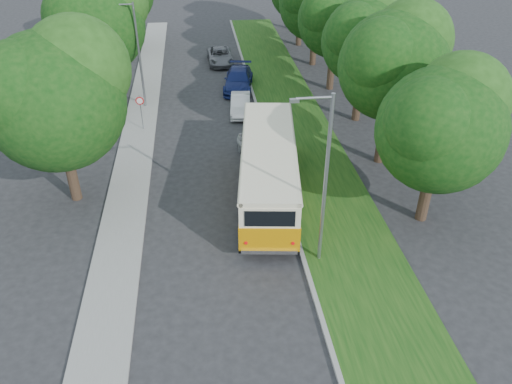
{
  "coord_description": "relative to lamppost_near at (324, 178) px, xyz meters",
  "views": [
    {
      "loc": [
        -0.61,
        -19.35,
        14.92
      ],
      "look_at": [
        1.87,
        1.16,
        1.5
      ],
      "focal_mm": 35.0,
      "sensor_mm": 36.0,
      "label": 1
    }
  ],
  "objects": [
    {
      "name": "lamppost_near",
      "position": [
        0.0,
        0.0,
        0.0
      ],
      "size": [
        1.71,
        0.16,
        8.0
      ],
      "color": "gray",
      "rests_on": "ground"
    },
    {
      "name": "treeline",
      "position": [
        -1.06,
        20.49,
        1.56
      ],
      "size": [
        24.27,
        41.91,
        9.46
      ],
      "color": "#332319",
      "rests_on": "ground"
    },
    {
      "name": "car_silver",
      "position": [
        -1.68,
        9.73,
        -3.73
      ],
      "size": [
        2.13,
        3.96,
        1.28
      ],
      "primitive_type": "imported",
      "rotation": [
        0.0,
        0.0,
        0.17
      ],
      "color": "silver",
      "rests_on": "ground"
    },
    {
      "name": "sidewalk",
      "position": [
        -9.01,
        7.5,
        -4.31
      ],
      "size": [
        2.2,
        70.0,
        0.12
      ],
      "primitive_type": "cube",
      "color": "gray",
      "rests_on": "ground"
    },
    {
      "name": "vintage_bus",
      "position": [
        -1.46,
        5.41,
        -2.74
      ],
      "size": [
        4.24,
        11.23,
        3.25
      ],
      "primitive_type": null,
      "rotation": [
        0.0,
        0.0,
        -0.13
      ],
      "color": "orange",
      "rests_on": "ground"
    },
    {
      "name": "ground",
      "position": [
        -4.21,
        2.5,
        -4.37
      ],
      "size": [
        120.0,
        120.0,
        0.0
      ],
      "primitive_type": "plane",
      "color": "#272729",
      "rests_on": "ground"
    },
    {
      "name": "car_white",
      "position": [
        -1.89,
        16.62,
        -3.72
      ],
      "size": [
        1.77,
        4.04,
        1.29
      ],
      "primitive_type": "imported",
      "rotation": [
        0.0,
        0.0,
        -0.11
      ],
      "color": "white",
      "rests_on": "ground"
    },
    {
      "name": "car_grey",
      "position": [
        -2.68,
        27.84,
        -3.71
      ],
      "size": [
        2.34,
        4.79,
        1.31
      ],
      "primitive_type": "imported",
      "rotation": [
        0.0,
        0.0,
        0.03
      ],
      "color": "slate",
      "rests_on": "ground"
    },
    {
      "name": "grass_verge",
      "position": [
        1.74,
        7.5,
        -4.3
      ],
      "size": [
        4.5,
        70.0,
        0.13
      ],
      "primitive_type": "cube",
      "color": "#134312",
      "rests_on": "ground"
    },
    {
      "name": "warning_sign",
      "position": [
        -8.71,
        14.48,
        -2.66
      ],
      "size": [
        0.56,
        0.1,
        2.5
      ],
      "color": "gray",
      "rests_on": "ground"
    },
    {
      "name": "curb",
      "position": [
        -0.61,
        7.5,
        -4.29
      ],
      "size": [
        0.2,
        70.0,
        0.15
      ],
      "primitive_type": "cube",
      "color": "gray",
      "rests_on": "ground"
    },
    {
      "name": "lamppost_far",
      "position": [
        -8.91,
        18.5,
        -0.25
      ],
      "size": [
        1.71,
        0.16,
        7.5
      ],
      "color": "gray",
      "rests_on": "ground"
    },
    {
      "name": "car_blue",
      "position": [
        -1.6,
        21.34,
        -3.6
      ],
      "size": [
        2.98,
        5.55,
        1.53
      ],
      "primitive_type": "imported",
      "rotation": [
        0.0,
        0.0,
        -0.16
      ],
      "color": "navy",
      "rests_on": "ground"
    }
  ]
}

